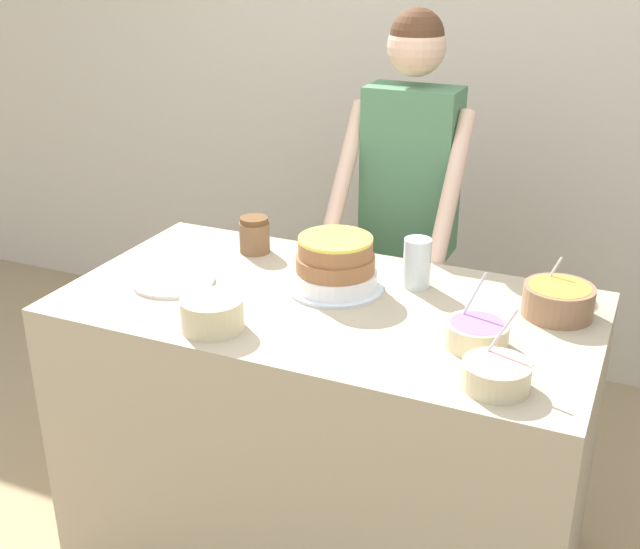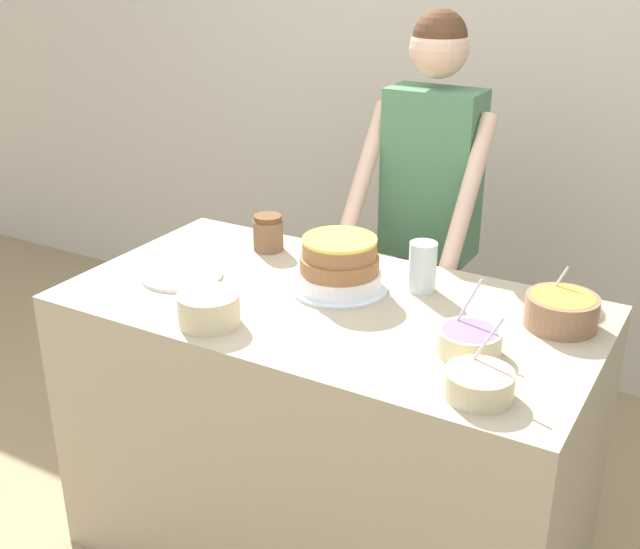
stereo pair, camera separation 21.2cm
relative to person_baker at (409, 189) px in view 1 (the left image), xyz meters
The scene contains 11 objects.
wall_back 0.84m from the person_baker, 89.96° to the left, with size 10.00×0.05×2.60m.
counter 0.94m from the person_baker, 89.96° to the right, with size 1.54×0.81×0.91m.
person_baker is the anchor object (origin of this frame).
cake 0.65m from the person_baker, 91.15° to the right, with size 0.29×0.29×0.16m.
frosting_bowl_white 1.05m from the person_baker, 101.65° to the right, with size 0.17×0.17×0.09m.
frosting_bowl_purple 0.96m from the person_baker, 61.10° to the right, with size 0.16×0.16×0.18m.
frosting_bowl_orange 0.84m from the person_baker, 42.18° to the right, with size 0.20×0.20×0.15m.
frosting_bowl_pink 1.16m from the person_baker, 61.54° to the right, with size 0.16×0.16×0.18m.
drinking_glass 0.57m from the person_baker, 69.22° to the right, with size 0.08×0.08×0.15m.
ceramic_plate 0.95m from the person_baker, 120.72° to the right, with size 0.25×0.25×0.01m.
stoneware_jar 0.62m from the person_baker, 127.96° to the right, with size 0.10×0.10×0.12m.
Camera 1 is at (0.84, -1.53, 1.90)m, focal length 45.00 mm.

